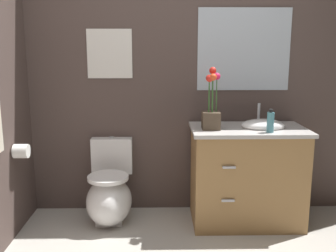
% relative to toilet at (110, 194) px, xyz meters
% --- Properties ---
extents(wall_back, '(3.95, 0.05, 2.50)m').
position_rel_toilet_xyz_m(wall_back, '(0.75, 0.30, 1.01)').
color(wall_back, '#4C3D38').
rests_on(wall_back, ground_plane).
extents(toilet, '(0.38, 0.59, 0.69)m').
position_rel_toilet_xyz_m(toilet, '(0.00, 0.00, 0.00)').
color(toilet, white).
rests_on(toilet, ground_plane).
extents(vanity_cabinet, '(0.94, 0.56, 1.00)m').
position_rel_toilet_xyz_m(vanity_cabinet, '(1.16, -0.03, 0.18)').
color(vanity_cabinet, '#9E7242').
rests_on(vanity_cabinet, ground_plane).
extents(flower_vase, '(0.14, 0.14, 0.49)m').
position_rel_toilet_xyz_m(flower_vase, '(0.84, -0.07, 0.74)').
color(flower_vase, '#4C3D2D').
rests_on(flower_vase, vanity_cabinet).
extents(soap_bottle, '(0.06, 0.06, 0.18)m').
position_rel_toilet_xyz_m(soap_bottle, '(1.28, -0.20, 0.66)').
color(soap_bottle, teal).
rests_on(soap_bottle, vanity_cabinet).
extents(wall_poster, '(0.39, 0.01, 0.42)m').
position_rel_toilet_xyz_m(wall_poster, '(-0.00, 0.27, 1.17)').
color(wall_poster, silver).
extents(wall_mirror, '(0.80, 0.01, 0.70)m').
position_rel_toilet_xyz_m(wall_mirror, '(1.16, 0.27, 1.21)').
color(wall_mirror, '#B2BCC6').
extents(toilet_paper_roll, '(0.11, 0.11, 0.11)m').
position_rel_toilet_xyz_m(toilet_paper_roll, '(-0.65, -0.20, 0.44)').
color(toilet_paper_roll, white).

